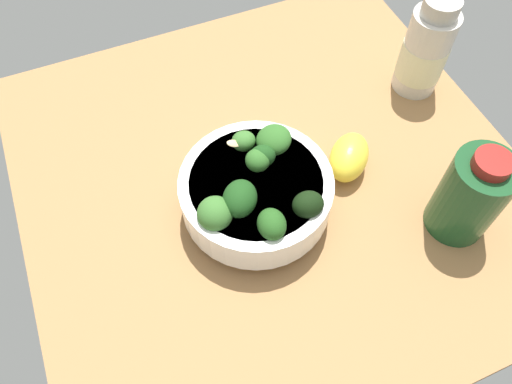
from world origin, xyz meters
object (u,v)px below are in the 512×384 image
(bottle_tall, at_px, (471,195))
(bottle_short, at_px, (425,51))
(bowl_of_broccoli, at_px, (256,191))
(lemon_wedge, at_px, (349,157))

(bottle_tall, relative_size, bottle_short, 0.88)
(bowl_of_broccoli, relative_size, bottle_tall, 1.40)
(lemon_wedge, relative_size, bottle_short, 0.49)
(bowl_of_broccoli, bearing_deg, lemon_wedge, 95.00)
(bottle_tall, height_order, bottle_short, bottle_short)
(bowl_of_broccoli, xyz_separation_m, bottle_tall, (0.11, 0.22, 0.02))
(bottle_tall, distance_m, bottle_short, 0.24)
(bowl_of_broccoli, bearing_deg, bottle_short, 109.90)
(lemon_wedge, xyz_separation_m, bottle_short, (-0.10, 0.17, 0.04))
(bowl_of_broccoli, height_order, bottle_tall, bottle_tall)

